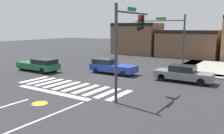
# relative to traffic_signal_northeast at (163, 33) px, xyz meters

# --- Properties ---
(ground_plane) EXTENTS (120.00, 120.00, 0.00)m
(ground_plane) POSITION_rel_traffic_signal_northeast_xyz_m (-3.27, -5.98, -3.94)
(ground_plane) COLOR #2B2B2D
(crosswalk_near) EXTENTS (9.26, 2.92, 0.01)m
(crosswalk_near) POSITION_rel_traffic_signal_northeast_xyz_m (-3.27, -10.48, -3.94)
(crosswalk_near) COLOR silver
(crosswalk_near) RESTS_ON ground_plane
(bike_detector_marking) EXTENTS (0.94, 0.94, 0.01)m
(bike_detector_marking) POSITION_rel_traffic_signal_northeast_xyz_m (-2.00, -14.60, -3.94)
(bike_detector_marking) COLOR yellow
(bike_detector_marking) RESTS_ON ground_plane
(curb_corner_northeast) EXTENTS (10.00, 10.60, 0.15)m
(curb_corner_northeast) POSITION_rel_traffic_signal_northeast_xyz_m (5.22, 3.44, -3.87)
(curb_corner_northeast) COLOR #9E998E
(curb_corner_northeast) RESTS_ON ground_plane
(storefront_row) EXTENTS (23.66, 6.92, 6.10)m
(storefront_row) POSITION_rel_traffic_signal_northeast_xyz_m (-1.10, 12.97, -1.39)
(storefront_row) COLOR brown
(storefront_row) RESTS_ON ground_plane
(traffic_signal_northeast) EXTENTS (5.57, 0.32, 5.78)m
(traffic_signal_northeast) POSITION_rel_traffic_signal_northeast_xyz_m (0.00, 0.00, 0.00)
(traffic_signal_northeast) COLOR #383A3D
(traffic_signal_northeast) RESTS_ON ground_plane
(traffic_signal_southeast) EXTENTS (0.32, 4.26, 5.88)m
(traffic_signal_southeast) POSITION_rel_traffic_signal_northeast_xyz_m (1.77, -10.58, 0.07)
(traffic_signal_southeast) COLOR #383A3D
(traffic_signal_southeast) RESTS_ON ground_plane
(car_gray) EXTENTS (4.71, 1.70, 1.39)m
(car_gray) POSITION_rel_traffic_signal_northeast_xyz_m (3.48, -4.19, -3.25)
(car_gray) COLOR slate
(car_gray) RESTS_ON ground_plane
(car_blue) EXTENTS (4.65, 1.73, 1.41)m
(car_blue) POSITION_rel_traffic_signal_northeast_xyz_m (-3.52, -4.48, -3.24)
(car_blue) COLOR #23389E
(car_blue) RESTS_ON ground_plane
(car_green) EXTENTS (4.77, 1.82, 1.34)m
(car_green) POSITION_rel_traffic_signal_northeast_xyz_m (-10.33, -7.63, -3.25)
(car_green) COLOR #1E6638
(car_green) RESTS_ON ground_plane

